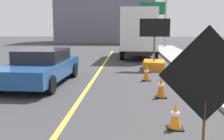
{
  "coord_description": "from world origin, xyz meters",
  "views": [
    {
      "loc": [
        1.55,
        -1.78,
        2.31
      ],
      "look_at": [
        1.14,
        4.91,
        1.25
      ],
      "focal_mm": 44.48,
      "sensor_mm": 36.0,
      "label": 1
    }
  ],
  "objects_px": {
    "roadwork_sign": "(207,77)",
    "traffic_cone_mid_lane": "(161,87)",
    "arrow_board_trailer": "(154,60)",
    "highway_guide_sign": "(158,15)",
    "box_truck": "(139,32)",
    "pickup_car": "(41,67)",
    "traffic_cone_far_lane": "(147,72)",
    "traffic_cone_near_sign": "(175,116)"
  },
  "relations": [
    {
      "from": "highway_guide_sign",
      "to": "traffic_cone_near_sign",
      "type": "relative_size",
      "value": 8.06
    },
    {
      "from": "box_truck",
      "to": "traffic_cone_mid_lane",
      "type": "relative_size",
      "value": 9.95
    },
    {
      "from": "roadwork_sign",
      "to": "traffic_cone_near_sign",
      "type": "relative_size",
      "value": 3.76
    },
    {
      "from": "roadwork_sign",
      "to": "highway_guide_sign",
      "type": "height_order",
      "value": "highway_guide_sign"
    },
    {
      "from": "arrow_board_trailer",
      "to": "roadwork_sign",
      "type": "bearing_deg",
      "value": -90.27
    },
    {
      "from": "arrow_board_trailer",
      "to": "traffic_cone_near_sign",
      "type": "xyz_separation_m",
      "value": [
        -0.28,
        -8.86,
        -0.18
      ]
    },
    {
      "from": "arrow_board_trailer",
      "to": "traffic_cone_far_lane",
      "type": "xyz_separation_m",
      "value": [
        -0.59,
        -3.25,
        -0.12
      ]
    },
    {
      "from": "roadwork_sign",
      "to": "traffic_cone_near_sign",
      "type": "height_order",
      "value": "roadwork_sign"
    },
    {
      "from": "traffic_cone_far_lane",
      "to": "box_truck",
      "type": "bearing_deg",
      "value": 90.01
    },
    {
      "from": "arrow_board_trailer",
      "to": "box_truck",
      "type": "distance_m",
      "value": 6.22
    },
    {
      "from": "pickup_car",
      "to": "traffic_cone_near_sign",
      "type": "relative_size",
      "value": 8.06
    },
    {
      "from": "roadwork_sign",
      "to": "traffic_cone_near_sign",
      "type": "distance_m",
      "value": 1.89
    },
    {
      "from": "traffic_cone_near_sign",
      "to": "traffic_cone_far_lane",
      "type": "height_order",
      "value": "traffic_cone_far_lane"
    },
    {
      "from": "roadwork_sign",
      "to": "traffic_cone_far_lane",
      "type": "xyz_separation_m",
      "value": [
        -0.54,
        7.07,
        -1.11
      ]
    },
    {
      "from": "roadwork_sign",
      "to": "box_truck",
      "type": "bearing_deg",
      "value": 91.91
    },
    {
      "from": "roadwork_sign",
      "to": "arrow_board_trailer",
      "type": "bearing_deg",
      "value": 89.73
    },
    {
      "from": "pickup_car",
      "to": "traffic_cone_mid_lane",
      "type": "distance_m",
      "value": 4.99
    },
    {
      "from": "roadwork_sign",
      "to": "traffic_cone_far_lane",
      "type": "height_order",
      "value": "roadwork_sign"
    },
    {
      "from": "highway_guide_sign",
      "to": "traffic_cone_mid_lane",
      "type": "relative_size",
      "value": 6.81
    },
    {
      "from": "box_truck",
      "to": "pickup_car",
      "type": "height_order",
      "value": "box_truck"
    },
    {
      "from": "highway_guide_sign",
      "to": "traffic_cone_near_sign",
      "type": "height_order",
      "value": "highway_guide_sign"
    },
    {
      "from": "traffic_cone_near_sign",
      "to": "traffic_cone_mid_lane",
      "type": "bearing_deg",
      "value": 90.19
    },
    {
      "from": "arrow_board_trailer",
      "to": "traffic_cone_near_sign",
      "type": "distance_m",
      "value": 8.86
    },
    {
      "from": "pickup_car",
      "to": "traffic_cone_near_sign",
      "type": "xyz_separation_m",
      "value": [
        4.59,
        -4.74,
        -0.39
      ]
    },
    {
      "from": "roadwork_sign",
      "to": "traffic_cone_mid_lane",
      "type": "bearing_deg",
      "value": 93.24
    },
    {
      "from": "highway_guide_sign",
      "to": "traffic_cone_far_lane",
      "type": "height_order",
      "value": "highway_guide_sign"
    },
    {
      "from": "box_truck",
      "to": "traffic_cone_near_sign",
      "type": "height_order",
      "value": "box_truck"
    },
    {
      "from": "pickup_car",
      "to": "traffic_cone_mid_lane",
      "type": "relative_size",
      "value": 6.81
    },
    {
      "from": "arrow_board_trailer",
      "to": "pickup_car",
      "type": "height_order",
      "value": "arrow_board_trailer"
    },
    {
      "from": "arrow_board_trailer",
      "to": "highway_guide_sign",
      "type": "bearing_deg",
      "value": 83.71
    },
    {
      "from": "roadwork_sign",
      "to": "traffic_cone_mid_lane",
      "type": "xyz_separation_m",
      "value": [
        -0.24,
        4.27,
        -1.11
      ]
    },
    {
      "from": "highway_guide_sign",
      "to": "traffic_cone_far_lane",
      "type": "bearing_deg",
      "value": -97.01
    },
    {
      "from": "pickup_car",
      "to": "traffic_cone_far_lane",
      "type": "xyz_separation_m",
      "value": [
        4.28,
        0.86,
        -0.34
      ]
    },
    {
      "from": "traffic_cone_near_sign",
      "to": "traffic_cone_far_lane",
      "type": "relative_size",
      "value": 0.84
    },
    {
      "from": "traffic_cone_far_lane",
      "to": "roadwork_sign",
      "type": "bearing_deg",
      "value": -85.61
    },
    {
      "from": "roadwork_sign",
      "to": "pickup_car",
      "type": "bearing_deg",
      "value": 127.8
    },
    {
      "from": "box_truck",
      "to": "traffic_cone_mid_lane",
      "type": "distance_m",
      "value": 12.19
    },
    {
      "from": "traffic_cone_far_lane",
      "to": "highway_guide_sign",
      "type": "bearing_deg",
      "value": 82.99
    },
    {
      "from": "highway_guide_sign",
      "to": "traffic_cone_near_sign",
      "type": "bearing_deg",
      "value": -94.64
    },
    {
      "from": "pickup_car",
      "to": "highway_guide_sign",
      "type": "relative_size",
      "value": 1.0
    },
    {
      "from": "arrow_board_trailer",
      "to": "box_truck",
      "type": "bearing_deg",
      "value": 95.63
    },
    {
      "from": "roadwork_sign",
      "to": "traffic_cone_mid_lane",
      "type": "height_order",
      "value": "roadwork_sign"
    }
  ]
}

